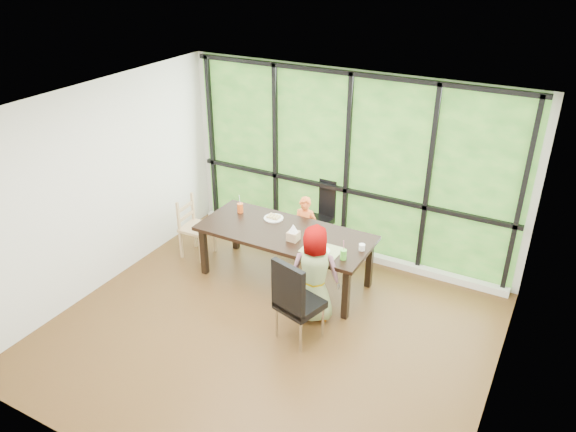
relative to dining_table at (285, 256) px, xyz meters
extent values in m
plane|color=black|center=(0.39, -1.10, -0.38)|extent=(5.00, 5.00, 0.00)
plane|color=silver|center=(0.39, 1.15, 0.98)|extent=(5.00, 0.00, 5.00)
cube|color=#264F1C|center=(0.39, 1.13, 0.98)|extent=(4.80, 0.02, 2.65)
cube|color=silver|center=(0.39, 1.05, -0.33)|extent=(4.80, 0.12, 0.10)
cube|color=black|center=(0.00, 0.00, 0.00)|extent=(2.38, 1.12, 0.75)
cube|color=black|center=(-0.02, 0.97, 0.17)|extent=(0.50, 0.50, 1.08)
cube|color=black|center=(0.74, -0.99, 0.17)|extent=(0.57, 0.57, 1.08)
cube|color=tan|center=(-1.45, -0.04, 0.08)|extent=(0.42, 0.44, 0.90)
imported|color=#DA5B23|center=(0.00, 0.59, 0.12)|extent=(0.39, 0.28, 0.99)
imported|color=slate|center=(0.69, -0.55, 0.25)|extent=(0.71, 0.58, 1.26)
cube|color=tan|center=(0.63, -0.20, 0.38)|extent=(0.48, 0.35, 0.01)
cylinder|color=white|center=(-0.32, 0.25, 0.38)|extent=(0.27, 0.27, 0.02)
cylinder|color=white|center=(0.63, -0.25, 0.38)|extent=(0.26, 0.26, 0.02)
cylinder|color=#DF561A|center=(-0.83, 0.20, 0.44)|extent=(0.08, 0.08, 0.13)
cylinder|color=#5CCC3D|center=(0.95, -0.27, 0.44)|extent=(0.08, 0.08, 0.13)
cylinder|color=white|center=(1.07, 0.04, 0.41)|extent=(0.08, 0.08, 0.08)
cube|color=tan|center=(0.20, -0.15, 0.43)|extent=(0.14, 0.14, 0.12)
cylinder|color=white|center=(-0.83, 0.20, 0.55)|extent=(0.01, 0.04, 0.20)
cylinder|color=pink|center=(0.95, -0.27, 0.54)|extent=(0.01, 0.04, 0.20)
cone|color=white|center=(0.20, -0.15, 0.55)|extent=(0.12, 0.12, 0.11)
camera|label=1|loc=(3.10, -5.61, 3.89)|focal=34.52mm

